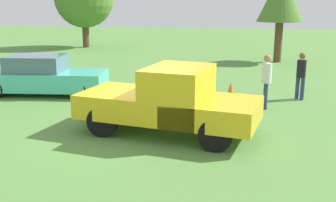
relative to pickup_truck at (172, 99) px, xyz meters
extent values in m
plane|color=#54843D|center=(-0.96, 0.14, -0.95)|extent=(80.00, 80.00, 0.00)
cylinder|color=black|center=(-1.76, -0.55, -0.54)|extent=(0.82, 0.22, 0.82)
cylinder|color=black|center=(-1.47, 1.12, -0.54)|extent=(0.82, 0.22, 0.82)
cylinder|color=black|center=(1.23, -1.08, -0.54)|extent=(0.82, 0.22, 0.82)
cylinder|color=black|center=(1.52, 0.59, -0.54)|extent=(0.82, 0.22, 0.82)
cube|color=gold|center=(-1.52, 0.27, -0.20)|extent=(2.21, 2.29, 0.64)
cube|color=gold|center=(0.16, -0.03, 0.18)|extent=(1.84, 2.22, 1.40)
cube|color=slate|center=(0.16, -0.03, 0.62)|extent=(1.59, 2.03, 0.48)
cube|color=gold|center=(1.09, -0.19, -0.22)|extent=(2.59, 2.36, 0.60)
cube|color=silver|center=(-2.40, 0.42, -0.46)|extent=(0.45, 1.90, 0.16)
cylinder|color=black|center=(-4.20, 4.67, -0.63)|extent=(0.65, 0.20, 0.65)
cylinder|color=black|center=(-4.02, 3.21, -0.63)|extent=(0.65, 0.20, 0.65)
cylinder|color=black|center=(-7.25, 4.30, -0.63)|extent=(0.65, 0.20, 0.65)
cube|color=#4CC6B2|center=(-5.63, 3.76, -0.42)|extent=(4.83, 2.28, 0.68)
cube|color=slate|center=(-5.86, 3.73, 0.22)|extent=(2.22, 1.76, 0.60)
cylinder|color=navy|center=(3.91, 4.58, -0.55)|extent=(0.14, 0.14, 0.82)
cylinder|color=navy|center=(3.75, 4.70, -0.55)|extent=(0.14, 0.14, 0.82)
cylinder|color=black|center=(3.83, 4.64, 0.17)|extent=(0.45, 0.45, 0.61)
sphere|color=brown|center=(3.83, 4.64, 0.63)|extent=(0.22, 0.22, 0.22)
cylinder|color=navy|center=(2.55, 3.03, -0.52)|extent=(0.14, 0.14, 0.87)
cylinder|color=navy|center=(2.56, 3.23, -0.52)|extent=(0.14, 0.14, 0.87)
cylinder|color=silver|center=(2.56, 3.13, 0.24)|extent=(0.33, 0.33, 0.65)
sphere|color=#A87A56|center=(2.56, 3.13, 0.72)|extent=(0.23, 0.23, 0.23)
cylinder|color=brown|center=(-9.80, 18.49, 0.19)|extent=(0.49, 0.49, 2.29)
cylinder|color=brown|center=(3.66, 13.69, 0.18)|extent=(0.43, 0.43, 2.27)
cone|color=orange|center=(1.38, 4.63, -0.68)|extent=(0.32, 0.32, 0.55)
camera|label=1|loc=(1.83, -10.29, 2.60)|focal=43.63mm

